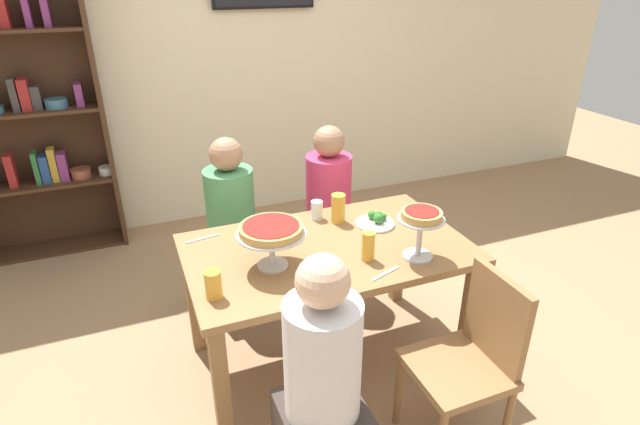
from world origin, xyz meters
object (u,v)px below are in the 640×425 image
salad_plate_near_diner (255,230)px  beer_glass_amber_short (213,285)px  cutlery_knife_near (327,287)px  cutlery_fork_far (385,274)px  chair_near_right (471,355)px  beer_glass_amber_spare (338,208)px  deep_dish_pizza_stand (271,232)px  salad_plate_far_diner (376,221)px  diner_near_left (322,399)px  diner_far_right (328,220)px  water_glass_clear_near (317,210)px  dining_table (327,263)px  diner_far_left (233,238)px  personal_pizza_stand (421,222)px  cutlery_fork_near (202,239)px  beer_glass_amber_tall (368,246)px  bookshelf (21,112)px

salad_plate_near_diner → beer_glass_amber_short: 0.60m
cutlery_knife_near → cutlery_fork_far: bearing=-19.9°
chair_near_right → cutlery_fork_far: chair_near_right is taller
beer_glass_amber_spare → salad_plate_near_diner: bearing=175.2°
deep_dish_pizza_stand → salad_plate_far_diner: 0.72m
diner_near_left → cutlery_knife_near: bearing=-25.1°
diner_far_right → deep_dish_pizza_stand: diner_far_right is taller
water_glass_clear_near → cutlery_fork_far: size_ratio=0.60×
water_glass_clear_near → deep_dish_pizza_stand: bearing=-134.1°
deep_dish_pizza_stand → dining_table: bearing=13.6°
chair_near_right → beer_glass_amber_short: bearing=63.9°
salad_plate_far_diner → cutlery_knife_near: salad_plate_far_diner is taller
salad_plate_near_diner → beer_glass_amber_short: (-0.32, -0.51, 0.04)m
deep_dish_pizza_stand → diner_far_right: bearing=51.9°
salad_plate_far_diner → cutlery_fork_far: size_ratio=1.21×
beer_glass_amber_short → diner_far_left: bearing=73.4°
cutlery_fork_far → beer_glass_amber_short: bearing=152.9°
diner_near_left → salad_plate_near_diner: 1.04m
dining_table → beer_glass_amber_spare: size_ratio=8.69×
chair_near_right → cutlery_knife_near: bearing=54.0°
personal_pizza_stand → cutlery_fork_far: personal_pizza_stand is taller
chair_near_right → cutlery_fork_near: 1.45m
personal_pizza_stand → diner_far_right: bearing=93.6°
beer_glass_amber_tall → bookshelf: bearing=127.0°
dining_table → diner_far_right: 0.81m
dining_table → diner_far_right: size_ratio=1.26×
cutlery_fork_near → dining_table: bearing=141.1°
salad_plate_near_diner → bookshelf: bearing=125.2°
cutlery_fork_near → cutlery_fork_far: bearing=127.9°
chair_near_right → deep_dish_pizza_stand: size_ratio=2.63×
diner_far_left → personal_pizza_stand: (0.72, -0.99, 0.44)m
dining_table → personal_pizza_stand: 0.55m
deep_dish_pizza_stand → cutlery_fork_near: 0.51m
deep_dish_pizza_stand → cutlery_fork_near: size_ratio=1.84×
beer_glass_amber_tall → cutlery_fork_far: (0.02, -0.15, -0.07)m
chair_near_right → beer_glass_amber_tall: size_ratio=5.78×
diner_far_right → beer_glass_amber_spare: bearing=-16.8°
dining_table → personal_pizza_stand: bearing=-35.0°
personal_pizza_stand → cutlery_fork_near: (-0.96, 0.59, -0.19)m
beer_glass_amber_short → cutlery_fork_near: bearing=85.3°
personal_pizza_stand → beer_glass_amber_short: bearing=178.0°
diner_far_right → personal_pizza_stand: (0.06, -0.99, 0.44)m
personal_pizza_stand → salad_plate_far_diner: size_ratio=1.17×
cutlery_fork_far → cutlery_fork_near: bearing=119.2°
salad_plate_far_diner → personal_pizza_stand: bearing=-86.4°
beer_glass_amber_tall → cutlery_fork_near: size_ratio=0.84×
dining_table → salad_plate_far_diner: salad_plate_far_diner is taller
beer_glass_amber_tall → cutlery_knife_near: 0.32m
cutlery_fork_far → diner_far_right: bearing=62.6°
dining_table → beer_glass_amber_short: beer_glass_amber_short is taller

